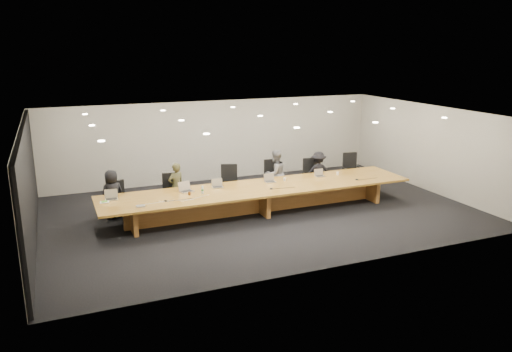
# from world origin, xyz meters

# --- Properties ---
(ground) EXTENTS (12.00, 12.00, 0.00)m
(ground) POSITION_xyz_m (0.00, 0.00, 0.00)
(ground) COLOR black
(ground) RESTS_ON ground
(back_wall) EXTENTS (12.00, 0.02, 2.80)m
(back_wall) POSITION_xyz_m (0.00, 4.00, 1.40)
(back_wall) COLOR silver
(back_wall) RESTS_ON ground
(left_wall_panel) EXTENTS (0.08, 7.84, 2.74)m
(left_wall_panel) POSITION_xyz_m (-5.94, 0.00, 1.37)
(left_wall_panel) COLOR black
(left_wall_panel) RESTS_ON ground
(conference_table) EXTENTS (9.00, 1.80, 0.75)m
(conference_table) POSITION_xyz_m (0.00, 0.00, 0.52)
(conference_table) COLOR #91611F
(conference_table) RESTS_ON ground
(chair_far_left) EXTENTS (0.62, 0.62, 1.00)m
(chair_far_left) POSITION_xyz_m (-3.72, 1.23, 0.50)
(chair_far_left) COLOR black
(chair_far_left) RESTS_ON ground
(chair_left) EXTENTS (0.62, 0.62, 1.08)m
(chair_left) POSITION_xyz_m (-2.29, 1.16, 0.54)
(chair_left) COLOR black
(chair_left) RESTS_ON ground
(chair_mid_left) EXTENTS (0.77, 0.77, 1.18)m
(chair_mid_left) POSITION_xyz_m (-0.51, 1.17, 0.59)
(chair_mid_left) COLOR black
(chair_mid_left) RESTS_ON ground
(chair_mid_right) EXTENTS (0.65, 0.65, 1.20)m
(chair_mid_right) POSITION_xyz_m (1.00, 1.22, 0.60)
(chair_mid_right) COLOR black
(chair_mid_right) RESTS_ON ground
(chair_right) EXTENTS (0.66, 0.66, 1.13)m
(chair_right) POSITION_xyz_m (2.34, 1.21, 0.56)
(chair_right) COLOR black
(chair_right) RESTS_ON ground
(chair_far_right) EXTENTS (0.68, 0.68, 1.17)m
(chair_far_right) POSITION_xyz_m (3.90, 1.27, 0.58)
(chair_far_right) COLOR black
(chair_far_right) RESTS_ON ground
(person_a) EXTENTS (0.76, 0.61, 1.35)m
(person_a) POSITION_xyz_m (-3.93, 1.15, 0.68)
(person_a) COLOR black
(person_a) RESTS_ON ground
(person_b) EXTENTS (0.59, 0.48, 1.39)m
(person_b) POSITION_xyz_m (-2.14, 1.14, 0.70)
(person_b) COLOR #37361E
(person_b) RESTS_ON ground
(person_c) EXTENTS (0.86, 0.75, 1.51)m
(person_c) POSITION_xyz_m (1.02, 1.19, 0.76)
(person_c) COLOR slate
(person_c) RESTS_ON ground
(person_d) EXTENTS (0.97, 0.73, 1.34)m
(person_d) POSITION_xyz_m (2.55, 1.19, 0.67)
(person_d) COLOR black
(person_d) RESTS_ON ground
(laptop_a) EXTENTS (0.35, 0.26, 0.26)m
(laptop_a) POSITION_xyz_m (-4.04, 0.37, 0.88)
(laptop_a) COLOR #BAAC8E
(laptop_a) RESTS_ON conference_table
(laptop_b) EXTENTS (0.41, 0.34, 0.28)m
(laptop_b) POSITION_xyz_m (-2.04, 0.33, 0.89)
(laptop_b) COLOR #C6B197
(laptop_b) RESTS_ON conference_table
(laptop_c) EXTENTS (0.34, 0.27, 0.24)m
(laptop_c) POSITION_xyz_m (-1.13, 0.41, 0.87)
(laptop_c) COLOR #B7A88C
(laptop_c) RESTS_ON conference_table
(laptop_d) EXTENTS (0.32, 0.24, 0.24)m
(laptop_d) POSITION_xyz_m (0.48, 0.38, 0.87)
(laptop_d) COLOR tan
(laptop_d) RESTS_ON conference_table
(laptop_e) EXTENTS (0.31, 0.23, 0.23)m
(laptop_e) POSITION_xyz_m (2.15, 0.38, 0.86)
(laptop_e) COLOR #BDA990
(laptop_e) RESTS_ON conference_table
(water_bottle) EXTENTS (0.07, 0.07, 0.20)m
(water_bottle) POSITION_xyz_m (-1.69, 0.02, 0.85)
(water_bottle) COLOR silver
(water_bottle) RESTS_ON conference_table
(amber_mug) EXTENTS (0.09, 0.09, 0.09)m
(amber_mug) POSITION_xyz_m (-2.05, 0.00, 0.79)
(amber_mug) COLOR brown
(amber_mug) RESTS_ON conference_table
(paper_cup_near) EXTENTS (0.09, 0.09, 0.08)m
(paper_cup_near) POSITION_xyz_m (0.94, 0.35, 0.79)
(paper_cup_near) COLOR silver
(paper_cup_near) RESTS_ON conference_table
(paper_cup_far) EXTENTS (0.09, 0.09, 0.09)m
(paper_cup_far) POSITION_xyz_m (2.77, 0.36, 0.79)
(paper_cup_far) COLOR white
(paper_cup_far) RESTS_ON conference_table
(notepad) EXTENTS (0.25, 0.21, 0.01)m
(notepad) POSITION_xyz_m (-4.23, 0.20, 0.76)
(notepad) COLOR silver
(notepad) RESTS_ON conference_table
(lime_gadget) EXTENTS (0.14, 0.09, 0.02)m
(lime_gadget) POSITION_xyz_m (-4.24, 0.19, 0.77)
(lime_gadget) COLOR #5FB12F
(lime_gadget) RESTS_ON notepad
(av_box) EXTENTS (0.21, 0.16, 0.03)m
(av_box) POSITION_xyz_m (-3.44, -0.52, 0.77)
(av_box) COLOR #BABABF
(av_box) RESTS_ON conference_table
(mic_left) EXTENTS (0.13, 0.13, 0.03)m
(mic_left) POSITION_xyz_m (-2.77, -0.29, 0.76)
(mic_left) COLOR black
(mic_left) RESTS_ON conference_table
(mic_center) EXTENTS (0.12, 0.12, 0.03)m
(mic_center) POSITION_xyz_m (0.21, -0.31, 0.76)
(mic_center) COLOR black
(mic_center) RESTS_ON conference_table
(mic_right) EXTENTS (0.14, 0.14, 0.03)m
(mic_right) POSITION_xyz_m (2.98, -0.38, 0.76)
(mic_right) COLOR black
(mic_right) RESTS_ON conference_table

